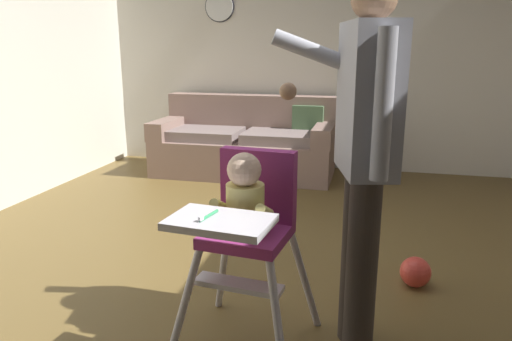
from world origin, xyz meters
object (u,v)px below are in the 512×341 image
at_px(adult_standing, 364,151).
at_px(high_chair, 247,215).
at_px(couch, 246,145).
at_px(wall_clock, 220,7).
at_px(toy_ball, 415,272).

bearing_deg(adult_standing, high_chair, -0.25).
xyz_separation_m(couch, wall_clock, (-0.44, 0.48, 1.52)).
relative_size(adult_standing, toy_ball, 9.23).
bearing_deg(couch, wall_clock, -137.53).
distance_m(adult_standing, toy_ball, 1.14).
height_order(couch, adult_standing, adult_standing).
bearing_deg(adult_standing, toy_ball, -130.09).
bearing_deg(wall_clock, high_chair, -70.46).
xyz_separation_m(high_chair, wall_clock, (-1.28, 3.61, 1.19)).
height_order(high_chair, toy_ball, high_chair).
bearing_deg(wall_clock, adult_standing, -63.03).
bearing_deg(toy_ball, adult_standing, -115.96).
xyz_separation_m(toy_ball, wall_clock, (-2.10, 2.81, 1.76)).
distance_m(high_chair, adult_standing, 0.59).
distance_m(couch, toy_ball, 2.88).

